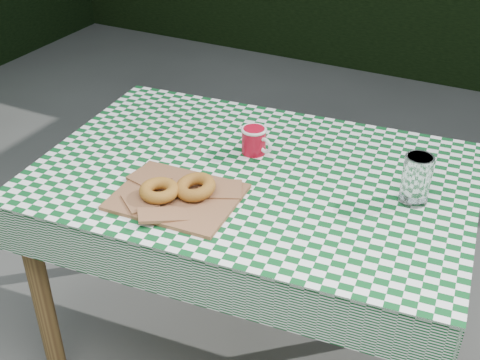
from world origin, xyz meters
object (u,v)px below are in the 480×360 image
Objects in this scene: coffee_mug at (254,141)px; drinking_glass at (416,179)px; table at (252,272)px; paper_bag at (177,196)px.

coffee_mug is 0.50m from drinking_glass.
table is 8.93× the size of drinking_glass.
drinking_glass is at bearing 25.66° from paper_bag.
drinking_glass is at bearing 1.94° from table.
drinking_glass is (0.50, -0.05, 0.03)m from coffee_mug.
drinking_glass reaches higher than paper_bag.
paper_bag is at bearing -86.33° from coffee_mug.
table is 0.64m from drinking_glass.
paper_bag is at bearing -154.34° from drinking_glass.
coffee_mug is 1.06× the size of drinking_glass.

